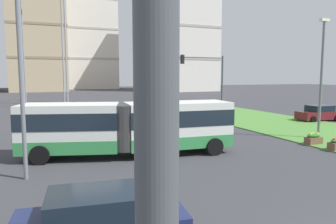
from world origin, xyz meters
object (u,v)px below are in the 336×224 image
object	(u,v)px
car_navy_sedan	(100,222)
apartment_tower_centre	(86,32)
traffic_light_far_right	(209,77)
articulated_bus	(129,127)
streetlight_median	(322,74)
apartment_tower_eastcentre	(182,31)
flower_planter_4	(314,138)
car_black_sedan	(66,127)
car_maroon_sedan	(319,113)
streetlight_left	(20,55)

from	to	relation	value
car_navy_sedan	apartment_tower_centre	bearing A→B (deg)	81.86
traffic_light_far_right	articulated_bus	bearing A→B (deg)	-139.12
streetlight_median	apartment_tower_centre	xyz separation A→B (m)	(-1.54, 100.92, 15.30)
traffic_light_far_right	apartment_tower_centre	world-z (taller)	apartment_tower_centre
apartment_tower_centre	apartment_tower_eastcentre	distance (m)	37.10
flower_planter_4	traffic_light_far_right	world-z (taller)	traffic_light_far_right
car_black_sedan	flower_planter_4	xyz separation A→B (m)	(14.82, -8.75, -0.33)
car_maroon_sedan	apartment_tower_centre	xyz separation A→B (m)	(-9.08, 94.04, 19.21)
flower_planter_4	traffic_light_far_right	size ratio (longest dim) A/B	0.17
flower_planter_4	apartment_tower_eastcentre	size ratio (longest dim) A/B	0.03
articulated_bus	streetlight_median	size ratio (longest dim) A/B	1.42
car_maroon_sedan	articulated_bus	bearing A→B (deg)	-163.65
flower_planter_4	articulated_bus	bearing A→B (deg)	170.63
streetlight_median	apartment_tower_eastcentre	bearing A→B (deg)	72.58
car_black_sedan	apartment_tower_centre	bearing A→B (deg)	80.78
car_maroon_sedan	apartment_tower_eastcentre	bearing A→B (deg)	76.90
flower_planter_4	apartment_tower_eastcentre	distance (m)	80.46
apartment_tower_eastcentre	streetlight_left	bearing A→B (deg)	-119.35
car_navy_sedan	streetlight_left	distance (m)	8.63
flower_planter_4	apartment_tower_centre	bearing A→B (deg)	89.80
streetlight_median	apartment_tower_centre	bearing A→B (deg)	90.87
streetlight_left	apartment_tower_eastcentre	bearing A→B (deg)	60.65
apartment_tower_eastcentre	car_black_sedan	bearing A→B (deg)	-121.12
car_maroon_sedan	apartment_tower_centre	bearing A→B (deg)	95.51
flower_planter_4	apartment_tower_centre	xyz separation A→B (m)	(0.36, 102.27, 19.54)
streetlight_left	car_navy_sedan	bearing A→B (deg)	-74.34
streetlight_median	apartment_tower_centre	distance (m)	102.09
car_navy_sedan	car_maroon_sedan	xyz separation A→B (m)	(24.76, 15.66, 0.00)
streetlight_left	apartment_tower_centre	world-z (taller)	apartment_tower_centre
car_black_sedan	apartment_tower_eastcentre	xyz separation A→B (m)	(39.67, 65.73, 17.25)
traffic_light_far_right	apartment_tower_centre	distance (m)	92.94
car_black_sedan	streetlight_median	size ratio (longest dim) A/B	0.53
car_maroon_sedan	streetlight_median	distance (m)	10.93
car_maroon_sedan	car_black_sedan	distance (m)	24.27
car_black_sedan	streetlight_left	xyz separation A→B (m)	(-2.46, -9.19, 4.66)
flower_planter_4	streetlight_median	size ratio (longest dim) A/B	0.13
traffic_light_far_right	streetlight_left	bearing A→B (deg)	-144.23
car_navy_sedan	traffic_light_far_right	bearing A→B (deg)	53.36
car_black_sedan	car_maroon_sedan	bearing A→B (deg)	-1.23
car_black_sedan	streetlight_median	bearing A→B (deg)	-23.88
streetlight_left	streetlight_median	bearing A→B (deg)	5.32
articulated_bus	apartment_tower_eastcentre	bearing A→B (deg)	63.11
car_black_sedan	traffic_light_far_right	xyz separation A→B (m)	(12.96, 1.92, 3.65)
articulated_bus	car_maroon_sedan	distance (m)	22.27
articulated_bus	traffic_light_far_right	xyz separation A→B (m)	(10.06, 8.71, 2.75)
car_navy_sedan	traffic_light_far_right	size ratio (longest dim) A/B	0.72
car_navy_sedan	car_maroon_sedan	distance (m)	29.30
articulated_bus	apartment_tower_centre	bearing A→B (deg)	83.02
car_navy_sedan	flower_planter_4	xyz separation A→B (m)	(15.32, 7.43, -0.33)
apartment_tower_centre	streetlight_median	bearing A→B (deg)	-89.13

